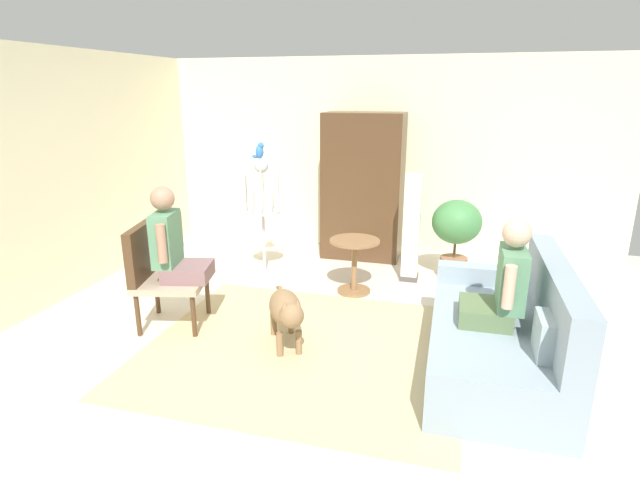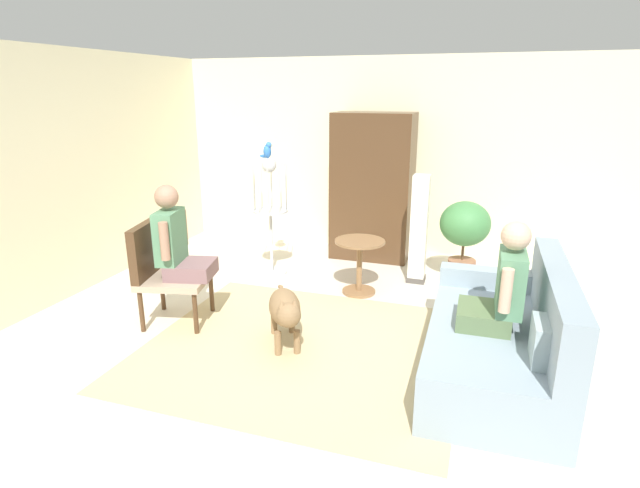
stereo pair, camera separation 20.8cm
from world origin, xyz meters
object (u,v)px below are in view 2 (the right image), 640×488
person_on_armchair (177,241)px  parrot (267,150)px  column_lamp (419,230)px  dog (285,309)px  armoire_cabinet (373,187)px  person_on_couch (502,287)px  couch (503,341)px  round_end_table (359,261)px  potted_plant (464,231)px  bird_cage_stand (271,216)px  armchair (162,266)px

person_on_armchair → parrot: size_ratio=4.70×
person_on_armchair → column_lamp: size_ratio=0.69×
dog → armoire_cabinet: armoire_cabinet is taller
column_lamp → armoire_cabinet: bearing=133.6°
parrot → column_lamp: parrot is taller
person_on_couch → dog: (-1.69, -0.04, -0.40)m
couch → parrot: bearing=148.7°
person_on_couch → armoire_cabinet: size_ratio=0.44×
round_end_table → potted_plant: size_ratio=0.63×
round_end_table → potted_plant: potted_plant is taller
bird_cage_stand → couch: bearing=-31.4°
person_on_armchair → armoire_cabinet: 2.80m
couch → column_lamp: size_ratio=1.45×
couch → bird_cage_stand: 3.06m
couch → person_on_couch: (-0.05, -0.02, 0.44)m
person_on_armchair → potted_plant: bearing=37.7°
person_on_couch → column_lamp: 2.05m
armoire_cabinet → person_on_armchair: bearing=-116.7°
round_end_table → armoire_cabinet: bearing=97.2°
person_on_armchair → dog: size_ratio=1.06×
column_lamp → armchair: bearing=-139.8°
parrot → person_on_couch: bearing=-32.1°
person_on_couch → person_on_armchair: 2.81m
column_lamp → person_on_couch: bearing=-65.6°
dog → armoire_cabinet: (0.14, 2.65, 0.58)m
person_on_couch → parrot: (-2.55, 1.60, 0.72)m
armchair → armoire_cabinet: size_ratio=0.51×
bird_cage_stand → potted_plant: bearing=10.5°
armchair → round_end_table: size_ratio=1.60×
dog → parrot: size_ratio=4.44×
armchair → person_on_armchair: bearing=13.2°
bird_cage_stand → armoire_cabinet: bearing=45.7°
person_on_couch → parrot: bearing=147.9°
person_on_couch → parrot: 3.09m
potted_plant → person_on_couch: bearing=-79.8°
couch → dog: bearing=-177.9°
person_on_couch → armoire_cabinet: armoire_cabinet is taller
armchair → round_end_table: armchair is taller
parrot → armchair: bearing=-105.3°
parrot → potted_plant: 2.38m
potted_plant → column_lamp: size_ratio=0.76×
person_on_couch → bird_cage_stand: (-2.53, 1.60, -0.04)m
dog → bird_cage_stand: 1.88m
column_lamp → potted_plant: bearing=15.7°
person_on_armchair → armoire_cabinet: size_ratio=0.46×
person_on_couch → round_end_table: 1.95m
person_on_armchair → round_end_table: bearing=40.5°
couch → dog: size_ratio=2.22×
couch → potted_plant: bearing=101.7°
bird_cage_stand → parrot: parrot is taller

